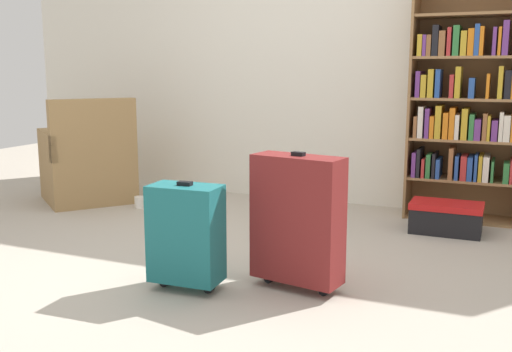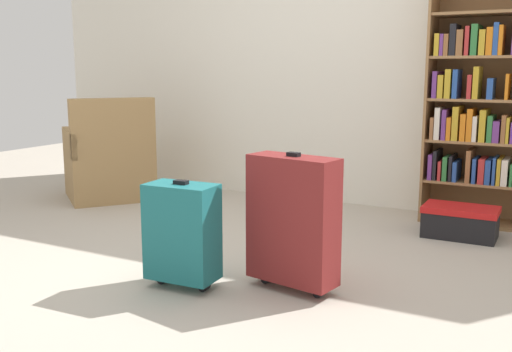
{
  "view_description": "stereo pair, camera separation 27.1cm",
  "coord_description": "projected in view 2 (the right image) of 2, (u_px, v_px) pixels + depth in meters",
  "views": [
    {
      "loc": [
        1.51,
        -2.88,
        1.14
      ],
      "look_at": [
        0.22,
        0.11,
        0.55
      ],
      "focal_mm": 41.52,
      "sensor_mm": 36.0,
      "label": 1
    },
    {
      "loc": [
        1.76,
        -2.76,
        1.14
      ],
      "look_at": [
        0.22,
        0.11,
        0.55
      ],
      "focal_mm": 41.52,
      "sensor_mm": 36.0,
      "label": 2
    }
  ],
  "objects": [
    {
      "name": "ground_plane",
      "position": [
        212.0,
        269.0,
        3.41
      ],
      "size": [
        10.43,
        10.43,
        0.0
      ],
      "primitive_type": "plane",
      "color": "#B2A899"
    },
    {
      "name": "back_wall",
      "position": [
        341.0,
        49.0,
        4.96
      ],
      "size": [
        5.96,
        0.1,
        2.6
      ],
      "primitive_type": "cube",
      "color": "silver",
      "rests_on": "ground"
    },
    {
      "name": "bookshelf",
      "position": [
        486.0,
        103.0,
        4.28
      ],
      "size": [
        0.85,
        0.33,
        1.82
      ],
      "color": "olive",
      "rests_on": "ground"
    },
    {
      "name": "armchair",
      "position": [
        110.0,
        163.0,
        5.24
      ],
      "size": [
        0.98,
        0.98,
        0.9
      ],
      "color": "#9E7A4C",
      "rests_on": "ground"
    },
    {
      "name": "mug",
      "position": [
        157.0,
        200.0,
        4.99
      ],
      "size": [
        0.12,
        0.08,
        0.1
      ],
      "color": "white",
      "rests_on": "ground"
    },
    {
      "name": "storage_box",
      "position": [
        460.0,
        221.0,
        4.05
      ],
      "size": [
        0.49,
        0.29,
        0.22
      ],
      "color": "black",
      "rests_on": "ground"
    },
    {
      "name": "suitcase_teal",
      "position": [
        182.0,
        232.0,
        3.09
      ],
      "size": [
        0.38,
        0.22,
        0.58
      ],
      "color": "#19666B",
      "rests_on": "ground"
    },
    {
      "name": "suitcase_dark_red",
      "position": [
        293.0,
        220.0,
        3.04
      ],
      "size": [
        0.5,
        0.26,
        0.73
      ],
      "color": "maroon",
      "rests_on": "ground"
    }
  ]
}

